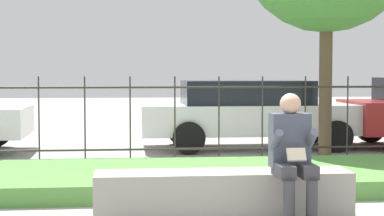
% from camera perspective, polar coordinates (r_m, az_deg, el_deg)
% --- Properties ---
extents(stone_bench, '(2.60, 0.53, 0.48)m').
position_cam_1_polar(stone_bench, '(6.60, 2.76, -7.94)').
color(stone_bench, gray).
rests_on(stone_bench, ground_plane).
extents(person_seated_reader, '(0.42, 0.73, 1.28)m').
position_cam_1_polar(person_seated_reader, '(6.36, 8.92, -3.92)').
color(person_seated_reader, black).
rests_on(person_seated_reader, ground_plane).
extents(grass_berm, '(10.34, 2.35, 0.22)m').
position_cam_1_polar(grass_berm, '(8.46, 1.69, -6.17)').
color(grass_berm, '#569342').
rests_on(grass_berm, ground_plane).
extents(iron_fence, '(8.34, 0.03, 1.42)m').
position_cam_1_polar(iron_fence, '(10.04, 0.44, -1.01)').
color(iron_fence, '#332D28').
rests_on(iron_fence, ground_plane).
extents(car_parked_center, '(4.43, 1.84, 1.32)m').
position_cam_1_polar(car_parked_center, '(12.55, 5.39, -0.37)').
color(car_parked_center, silver).
rests_on(car_parked_center, ground_plane).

